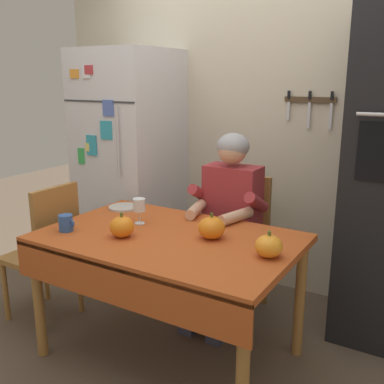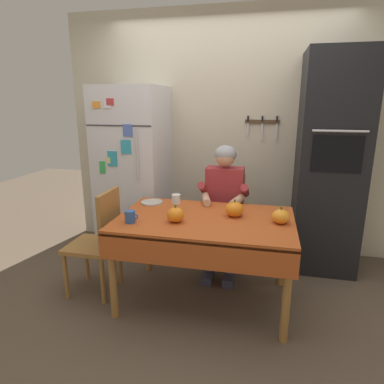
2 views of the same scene
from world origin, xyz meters
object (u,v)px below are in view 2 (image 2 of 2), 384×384
object	(u,v)px
wall_oven	(329,165)
chair_behind_person	(225,215)
coffee_mug	(130,217)
seated_person	(224,199)
refrigerator	(134,172)
pumpkin_medium	(176,215)
wine_glass	(176,200)
serving_tray	(152,202)
chair_left_side	(100,238)
pumpkin_large	(234,209)
dining_table	(204,228)
pumpkin_small	(281,216)

from	to	relation	value
wall_oven	chair_behind_person	world-z (taller)	wall_oven
coffee_mug	seated_person	bearing A→B (deg)	52.96
refrigerator	chair_behind_person	bearing A→B (deg)	-5.05
coffee_mug	pumpkin_medium	world-z (taller)	pumpkin_medium
seated_person	wall_oven	bearing A→B (deg)	18.09
chair_behind_person	wine_glass	distance (m)	0.84
wall_oven	chair_behind_person	bearing A→B (deg)	-172.41
coffee_mug	pumpkin_medium	distance (m)	0.35
seated_person	refrigerator	bearing A→B (deg)	164.74
pumpkin_medium	serving_tray	distance (m)	0.55
chair_left_side	seated_person	bearing A→B (deg)	33.89
chair_left_side	pumpkin_large	xyz separation A→B (m)	(1.13, 0.16, 0.29)
chair_behind_person	refrigerator	bearing A→B (deg)	174.95
wall_oven	dining_table	xyz separation A→B (m)	(-1.05, -0.92, -0.39)
refrigerator	seated_person	world-z (taller)	refrigerator
pumpkin_medium	pumpkin_large	bearing A→B (deg)	28.22
dining_table	chair_behind_person	distance (m)	0.81
wine_glass	pumpkin_small	xyz separation A→B (m)	(0.85, -0.08, -0.05)
seated_person	dining_table	bearing A→B (deg)	-96.94
wall_oven	dining_table	bearing A→B (deg)	-138.69
wine_glass	pumpkin_small	world-z (taller)	wine_glass
chair_behind_person	coffee_mug	xyz separation A→B (m)	(-0.61, -1.00, 0.28)
wall_oven	wine_glass	bearing A→B (deg)	-148.11
wall_oven	pumpkin_large	world-z (taller)	wall_oven
wall_oven	wine_glass	xyz separation A→B (m)	(-1.31, -0.82, -0.20)
seated_person	pumpkin_medium	bearing A→B (deg)	-110.89
chair_behind_person	chair_left_side	world-z (taller)	same
chair_behind_person	pumpkin_small	world-z (taller)	chair_behind_person
wine_glass	chair_behind_person	bearing A→B (deg)	63.93
seated_person	serving_tray	world-z (taller)	seated_person
chair_left_side	wall_oven	bearing A→B (deg)	26.52
dining_table	coffee_mug	world-z (taller)	coffee_mug
seated_person	pumpkin_medium	xyz separation A→B (m)	(-0.28, -0.73, 0.06)
dining_table	chair_behind_person	world-z (taller)	chair_behind_person
pumpkin_medium	serving_tray	bearing A→B (deg)	128.65
wine_glass	seated_person	bearing A→B (deg)	55.98
seated_person	coffee_mug	size ratio (longest dim) A/B	11.51
wall_oven	serving_tray	size ratio (longest dim) A/B	10.53
coffee_mug	pumpkin_small	xyz separation A→B (m)	(1.13, 0.23, 0.01)
chair_left_side	pumpkin_large	world-z (taller)	chair_left_side
chair_left_side	chair_behind_person	bearing A→B (deg)	40.88
coffee_mug	chair_behind_person	bearing A→B (deg)	58.51
chair_behind_person	wine_glass	world-z (taller)	chair_behind_person
pumpkin_large	serving_tray	bearing A→B (deg)	165.54
coffee_mug	wine_glass	bearing A→B (deg)	48.68
pumpkin_small	chair_behind_person	bearing A→B (deg)	123.60
refrigerator	wine_glass	distance (m)	1.04
wall_oven	wine_glass	distance (m)	1.56
wall_oven	serving_tray	world-z (taller)	wall_oven
serving_tray	refrigerator	bearing A→B (deg)	124.81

